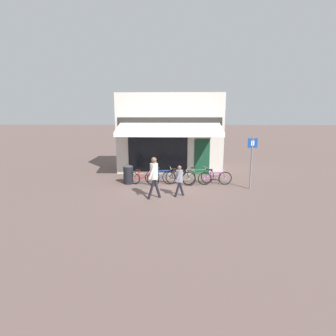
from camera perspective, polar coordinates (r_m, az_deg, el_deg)
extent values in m
plane|color=brown|center=(13.00, 0.20, -3.89)|extent=(160.00, 160.00, 0.00)
cube|color=beige|center=(16.70, 0.46, 7.71)|extent=(6.28, 3.00, 4.69)
cube|color=black|center=(15.34, -2.23, 3.25)|extent=(3.46, 0.04, 2.20)
cube|color=#143D28|center=(15.42, 7.38, 2.45)|extent=(0.90, 0.04, 2.10)
cube|color=#282623|center=(15.15, 0.36, 10.13)|extent=(5.97, 0.06, 0.44)
cube|color=white|center=(14.26, 0.29, 8.74)|extent=(5.66, 1.85, 0.50)
cube|color=white|center=(13.36, 0.20, 7.16)|extent=(5.66, 0.03, 0.20)
cylinder|color=#47494F|center=(13.31, 2.48, -1.09)|extent=(4.19, 0.04, 0.04)
cylinder|color=#47494F|center=(13.49, -6.25, -2.18)|extent=(0.04, 0.04, 0.55)
cylinder|color=#47494F|center=(13.56, 11.15, -2.26)|extent=(0.04, 0.04, 0.55)
torus|color=black|center=(12.90, -3.29, -2.55)|extent=(0.66, 0.32, 0.65)
cylinder|color=#9E9EA3|center=(12.90, -3.29, -2.55)|extent=(0.09, 0.09, 0.08)
torus|color=black|center=(13.30, -7.45, -2.20)|extent=(0.66, 0.32, 0.65)
cylinder|color=#9E9EA3|center=(13.30, -7.45, -2.20)|extent=(0.09, 0.09, 0.08)
cylinder|color=#B21E1E|center=(12.99, -4.95, -1.83)|extent=(0.55, 0.24, 0.35)
cylinder|color=#B21E1E|center=(12.95, -5.17, -1.13)|extent=(0.62, 0.21, 0.05)
cylinder|color=#B21E1E|center=(13.11, -6.24, -1.70)|extent=(0.13, 0.07, 0.34)
cylinder|color=#B21E1E|center=(13.23, -6.74, -2.29)|extent=(0.36, 0.13, 0.05)
cylinder|color=#B21E1E|center=(13.18, -6.96, -1.61)|extent=(0.30, 0.17, 0.34)
cylinder|color=#B21E1E|center=(12.86, -3.58, -1.91)|extent=(0.16, 0.05, 0.31)
cylinder|color=#9E9EA3|center=(13.06, -6.53, -0.79)|extent=(0.06, 0.03, 0.11)
cube|color=black|center=(13.04, -6.62, -0.50)|extent=(0.26, 0.17, 0.06)
cylinder|color=#9E9EA3|center=(12.80, -3.88, -0.97)|extent=(0.04, 0.05, 0.14)
cylinder|color=#9E9EA3|center=(12.78, -3.90, -0.68)|extent=(0.17, 0.50, 0.10)
torus|color=black|center=(13.28, 1.04, -1.94)|extent=(0.74, 0.22, 0.73)
cylinder|color=#9E9EA3|center=(13.28, 1.04, -1.94)|extent=(0.08, 0.08, 0.07)
torus|color=black|center=(13.17, -3.46, -2.08)|extent=(0.74, 0.22, 0.73)
cylinder|color=#9E9EA3|center=(13.17, -3.46, -2.08)|extent=(0.08, 0.08, 0.07)
cylinder|color=#1E4793|center=(13.17, -0.65, -1.33)|extent=(0.58, 0.09, 0.39)
cylinder|color=#1E4793|center=(13.11, -0.82, -0.54)|extent=(0.64, 0.14, 0.05)
cylinder|color=#1E4793|center=(13.14, -2.04, -1.33)|extent=(0.12, 0.09, 0.38)
cylinder|color=#1E4793|center=(13.18, -2.67, -2.09)|extent=(0.37, 0.09, 0.05)
cylinder|color=#1E4793|center=(13.12, -2.84, -1.32)|extent=(0.32, 0.05, 0.38)
cylinder|color=#1E4793|center=(13.21, 0.81, -1.25)|extent=(0.15, 0.09, 0.35)
cylinder|color=#9E9EA3|center=(13.06, -2.28, -0.34)|extent=(0.06, 0.04, 0.11)
cube|color=black|center=(13.04, -2.34, -0.05)|extent=(0.25, 0.14, 0.06)
cylinder|color=#9E9EA3|center=(13.14, 0.58, -0.25)|extent=(0.03, 0.04, 0.14)
cylinder|color=#9E9EA3|center=(13.12, 0.58, 0.04)|extent=(0.10, 0.52, 0.07)
torus|color=black|center=(12.98, 4.57, -2.37)|extent=(0.68, 0.20, 0.69)
cylinder|color=#9E9EA3|center=(12.98, 4.57, -2.37)|extent=(0.08, 0.07, 0.07)
torus|color=black|center=(13.19, 0.19, -2.11)|extent=(0.68, 0.20, 0.69)
cylinder|color=#9E9EA3|center=(13.19, 0.19, -2.11)|extent=(0.08, 0.07, 0.07)
cylinder|color=black|center=(13.02, 2.90, -1.62)|extent=(0.56, 0.16, 0.37)
cylinder|color=black|center=(12.98, 2.74, -0.84)|extent=(0.62, 0.18, 0.05)
cylinder|color=black|center=(13.08, 1.55, -1.51)|extent=(0.11, 0.06, 0.36)
cylinder|color=black|center=(13.15, 0.95, -2.19)|extent=(0.36, 0.12, 0.05)
cylinder|color=black|center=(13.12, 0.79, -1.43)|extent=(0.31, 0.10, 0.36)
cylinder|color=black|center=(12.95, 4.34, -1.66)|extent=(0.15, 0.07, 0.33)
cylinder|color=#9E9EA3|center=(13.04, 1.33, -0.52)|extent=(0.06, 0.04, 0.11)
cube|color=black|center=(13.03, 1.26, -0.21)|extent=(0.26, 0.15, 0.05)
cylinder|color=#9E9EA3|center=(12.91, 4.11, -0.65)|extent=(0.03, 0.03, 0.14)
cylinder|color=#9E9EA3|center=(12.90, 4.11, -0.34)|extent=(0.14, 0.51, 0.03)
torus|color=black|center=(13.58, 8.58, -1.74)|extent=(0.71, 0.32, 0.74)
cylinder|color=#9E9EA3|center=(13.58, 8.58, -1.74)|extent=(0.09, 0.08, 0.07)
torus|color=black|center=(13.13, 4.57, -2.11)|extent=(0.71, 0.32, 0.74)
cylinder|color=#9E9EA3|center=(13.13, 4.57, -2.11)|extent=(0.09, 0.08, 0.07)
cylinder|color=#23703D|center=(13.37, 7.10, -1.19)|extent=(0.55, 0.25, 0.39)
cylinder|color=#23703D|center=(13.32, 6.96, -0.39)|extent=(0.61, 0.26, 0.05)
cylinder|color=#23703D|center=(13.23, 5.86, -1.26)|extent=(0.12, 0.06, 0.39)
cylinder|color=#23703D|center=(13.21, 5.29, -2.08)|extent=(0.35, 0.16, 0.05)
cylinder|color=#23703D|center=(13.15, 5.15, -1.28)|extent=(0.30, 0.15, 0.39)
cylinder|color=#23703D|center=(13.52, 8.38, -1.04)|extent=(0.15, 0.08, 0.36)
cylinder|color=#9E9EA3|center=(13.16, 5.66, -0.25)|extent=(0.06, 0.04, 0.11)
cube|color=black|center=(13.14, 5.61, 0.05)|extent=(0.26, 0.18, 0.05)
cylinder|color=#9E9EA3|center=(13.45, 8.18, -0.04)|extent=(0.03, 0.04, 0.14)
cylinder|color=#9E9EA3|center=(13.44, 8.19, 0.25)|extent=(0.21, 0.49, 0.03)
torus|color=black|center=(13.41, 12.33, -2.20)|extent=(0.68, 0.13, 0.67)
cylinder|color=#9E9EA3|center=(13.41, 12.33, -2.20)|extent=(0.07, 0.07, 0.07)
torus|color=black|center=(13.19, 7.97, -2.27)|extent=(0.68, 0.13, 0.67)
cylinder|color=#9E9EA3|center=(13.19, 7.97, -2.27)|extent=(0.07, 0.07, 0.07)
cylinder|color=#892D7A|center=(13.27, 10.72, -1.61)|extent=(0.58, 0.05, 0.36)
cylinder|color=#892D7A|center=(13.21, 10.60, -0.90)|extent=(0.64, 0.08, 0.05)
cylinder|color=#892D7A|center=(13.20, 9.38, -1.60)|extent=(0.12, 0.07, 0.35)
cylinder|color=#892D7A|center=(13.22, 8.74, -2.29)|extent=(0.37, 0.06, 0.05)
cylinder|color=#892D7A|center=(13.16, 8.61, -1.58)|extent=(0.31, 0.04, 0.35)
cylinder|color=#892D7A|center=(13.35, 12.13, -1.56)|extent=(0.15, 0.07, 0.33)
cylinder|color=#9E9EA3|center=(13.13, 9.19, -0.67)|extent=(0.06, 0.04, 0.11)
cube|color=black|center=(13.11, 9.14, -0.38)|extent=(0.25, 0.12, 0.06)
cylinder|color=#9E9EA3|center=(13.27, 11.95, -0.62)|extent=(0.03, 0.04, 0.14)
cylinder|color=#9E9EA3|center=(13.25, 11.97, -0.33)|extent=(0.06, 0.52, 0.06)
cylinder|color=black|center=(11.09, -2.41, -4.38)|extent=(0.36, 0.15, 0.87)
cylinder|color=black|center=(10.90, -3.64, -4.67)|extent=(0.36, 0.15, 0.87)
cylinder|color=beige|center=(10.81, -3.06, -0.71)|extent=(0.37, 0.37, 0.66)
sphere|color=brown|center=(10.72, -3.09, 1.78)|extent=(0.22, 0.22, 0.22)
cylinder|color=beige|center=(10.62, -3.55, -0.94)|extent=(0.29, 0.18, 0.59)
cylinder|color=beige|center=(10.98, -2.86, 0.29)|extent=(0.21, 0.19, 0.29)
cylinder|color=brown|center=(10.95, -2.69, 0.74)|extent=(0.12, 0.18, 0.44)
cube|color=black|center=(10.88, -2.78, 1.80)|extent=(0.03, 0.07, 0.14)
cylinder|color=black|center=(11.39, 2.89, -4.45)|extent=(0.29, 0.13, 0.67)
cylinder|color=black|center=(11.21, 2.06, -4.71)|extent=(0.29, 0.13, 0.67)
cylinder|color=gray|center=(11.16, 2.51, -1.74)|extent=(0.33, 0.33, 0.51)
sphere|color=brown|center=(11.08, 2.52, 0.10)|extent=(0.17, 0.17, 0.17)
cylinder|color=gray|center=(10.98, 2.24, -1.95)|extent=(0.24, 0.16, 0.45)
cylinder|color=gray|center=(11.33, 2.77, -1.54)|extent=(0.24, 0.16, 0.45)
cylinder|color=black|center=(13.45, -8.62, -1.53)|extent=(0.50, 0.50, 0.89)
cone|color=#33353A|center=(13.35, -8.69, 0.54)|extent=(0.51, 0.51, 0.10)
cylinder|color=slate|center=(12.79, 17.67, 0.96)|extent=(0.07, 0.07, 2.46)
cube|color=#14429E|center=(12.65, 17.94, 5.18)|extent=(0.44, 0.02, 0.44)
cube|color=white|center=(12.64, 17.96, 5.17)|extent=(0.14, 0.01, 0.22)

